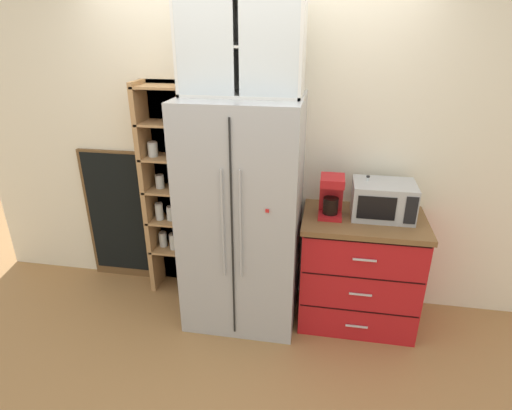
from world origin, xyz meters
The scene contains 12 objects.
ground_plane centered at (0.00, 0.00, 0.00)m, with size 10.51×10.51×0.00m, color #9E7042.
wall_back_cream centered at (0.00, 0.40, 1.27)m, with size 4.82×0.10×2.55m, color silver.
refrigerator centered at (0.00, 0.00, 0.88)m, with size 0.85×0.73×1.75m.
pantry_shelf_column centered at (-0.67, 0.28, 0.91)m, with size 0.45×0.28×1.81m.
counter_cabinet centered at (0.90, 0.06, 0.45)m, with size 0.90×0.61×0.89m.
microwave centered at (1.02, 0.11, 1.02)m, with size 0.44×0.33×0.26m.
coffee_maker centered at (0.64, 0.07, 1.05)m, with size 0.17×0.20×0.31m.
mug_sage centered at (0.90, 0.04, 0.94)m, with size 0.11×0.07×0.08m.
bottle_amber centered at (0.90, 0.13, 1.00)m, with size 0.07×0.07×0.25m.
bottle_clear centered at (0.90, 0.15, 1.02)m, with size 0.06×0.06×0.30m.
upper_cabinet centered at (0.00, 0.04, 2.06)m, with size 0.81×0.32×0.63m.
chalkboard_menu centered at (-1.21, 0.33, 0.61)m, with size 0.60×0.04×1.22m.
Camera 1 is at (0.59, -2.76, 2.18)m, focal length 28.99 mm.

